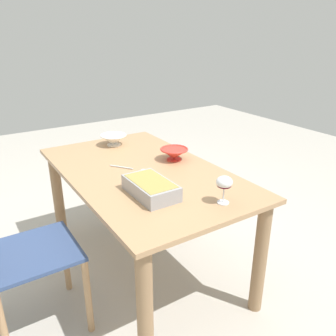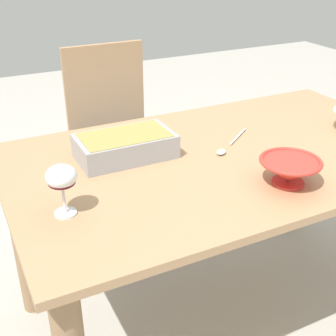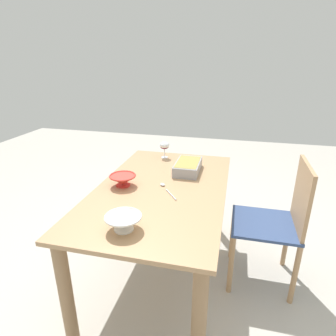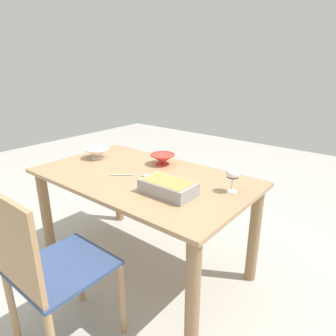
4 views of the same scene
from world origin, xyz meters
name	(u,v)px [view 2 (image 2 of 4)]	position (x,y,z in m)	size (l,w,h in m)	color
ground_plane	(217,311)	(0.00, 0.00, 0.00)	(8.00, 8.00, 0.00)	#B2ADA3
dining_table	(225,186)	(0.00, 0.00, 0.60)	(1.49, 0.87, 0.73)	tan
chair	(116,134)	(-0.12, 0.80, 0.51)	(0.43, 0.45, 0.93)	#334772
wine_glass	(62,179)	(-0.60, -0.13, 0.83)	(0.08, 0.08, 0.15)	white
casserole_dish	(125,145)	(-0.32, 0.12, 0.77)	(0.32, 0.18, 0.08)	#99999E
small_bowl	(290,170)	(0.04, -0.26, 0.77)	(0.18, 0.18, 0.08)	red
serving_spoon	(228,146)	(0.02, 0.03, 0.73)	(0.22, 0.17, 0.01)	silver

